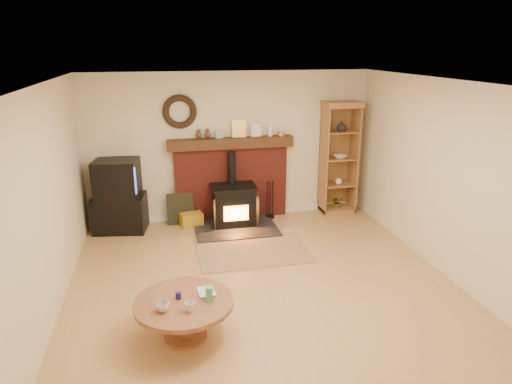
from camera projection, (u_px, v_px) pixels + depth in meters
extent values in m
plane|color=tan|center=(265.00, 290.00, 5.88)|extent=(5.50, 5.50, 0.00)
cube|color=beige|center=(230.00, 147.00, 8.04)|extent=(5.00, 0.02, 2.60)
cube|color=beige|center=(364.00, 325.00, 2.93)|extent=(5.00, 0.02, 2.60)
cube|color=beige|center=(44.00, 209.00, 4.98)|extent=(0.02, 5.50, 2.60)
cube|color=beige|center=(451.00, 182.00, 5.98)|extent=(0.02, 5.50, 2.60)
cube|color=white|center=(267.00, 84.00, 5.09)|extent=(5.00, 5.50, 0.02)
cube|color=white|center=(231.00, 213.00, 8.41)|extent=(5.00, 0.04, 0.12)
torus|color=black|center=(180.00, 112.00, 7.62)|extent=(0.57, 0.11, 0.57)
cube|color=maroon|center=(231.00, 183.00, 8.17)|extent=(2.00, 0.15, 1.30)
cube|color=#361F11|center=(231.00, 143.00, 7.91)|extent=(2.20, 0.22, 0.18)
cube|color=#999999|center=(219.00, 134.00, 7.83)|extent=(0.13, 0.05, 0.14)
cube|color=gold|center=(239.00, 129.00, 7.90)|extent=(0.24, 0.06, 0.30)
cube|color=white|center=(256.00, 130.00, 7.97)|extent=(0.18, 0.05, 0.22)
cylinder|color=white|center=(270.00, 130.00, 8.00)|extent=(0.08, 0.08, 0.22)
cylinder|color=gold|center=(281.00, 134.00, 8.06)|extent=(0.14, 0.14, 0.07)
cube|color=black|center=(236.00, 228.00, 7.83)|extent=(1.40, 1.00, 0.03)
cube|color=black|center=(234.00, 206.00, 7.91)|extent=(0.69, 0.50, 0.65)
cube|color=black|center=(233.00, 187.00, 7.81)|extent=(0.76, 0.55, 0.04)
cylinder|color=black|center=(232.00, 168.00, 7.85)|extent=(0.14, 0.14, 0.56)
cube|color=orange|center=(236.00, 213.00, 7.68)|extent=(0.42, 0.02, 0.26)
cube|color=black|center=(217.00, 212.00, 7.67)|extent=(0.16, 0.22, 0.52)
cube|color=black|center=(254.00, 210.00, 7.80)|extent=(0.16, 0.22, 0.52)
cube|color=brown|center=(253.00, 251.00, 6.98)|extent=(1.70, 1.18, 0.01)
cube|color=black|center=(120.00, 213.00, 7.70)|extent=(0.92, 0.71, 0.61)
cube|color=black|center=(117.00, 178.00, 7.51)|extent=(0.78, 0.69, 0.61)
cube|color=#3141C1|center=(119.00, 181.00, 7.24)|extent=(0.55, 0.11, 0.44)
cube|color=#935630|center=(336.00, 209.00, 8.62)|extent=(0.60, 0.44, 0.10)
cube|color=#935630|center=(334.00, 157.00, 8.52)|extent=(0.60, 0.02, 1.92)
cube|color=#935630|center=(324.00, 161.00, 8.26)|extent=(0.02, 0.44, 1.92)
cube|color=#935630|center=(354.00, 159.00, 8.38)|extent=(0.02, 0.44, 1.92)
cube|color=#935630|center=(342.00, 104.00, 8.01)|extent=(0.66, 0.48, 0.10)
cube|color=#935630|center=(337.00, 184.00, 8.46)|extent=(0.56, 0.40, 0.02)
cube|color=#935630|center=(339.00, 158.00, 8.31)|extent=(0.56, 0.40, 0.02)
cube|color=#935630|center=(340.00, 132.00, 8.16)|extent=(0.56, 0.40, 0.02)
imported|color=white|center=(342.00, 126.00, 8.08)|extent=(0.18, 0.18, 0.19)
imported|color=white|center=(340.00, 157.00, 8.25)|extent=(0.24, 0.24, 0.06)
sphere|color=white|center=(338.00, 181.00, 8.39)|extent=(0.12, 0.12, 0.12)
imported|color=#4CAC67|center=(337.00, 202.00, 8.52)|extent=(0.21, 0.18, 0.23)
cube|color=#C1CE1D|center=(192.00, 220.00, 7.93)|extent=(0.41, 0.31, 0.23)
cube|color=black|center=(180.00, 209.00, 7.99)|extent=(0.46, 0.12, 0.55)
cylinder|color=black|center=(270.00, 217.00, 8.34)|extent=(0.16, 0.16, 0.04)
cylinder|color=black|center=(267.00, 200.00, 8.23)|extent=(0.02, 0.02, 0.70)
cylinder|color=black|center=(270.00, 200.00, 8.24)|extent=(0.02, 0.02, 0.70)
cylinder|color=black|center=(273.00, 199.00, 8.25)|extent=(0.02, 0.02, 0.70)
cylinder|color=brown|center=(186.00, 336.00, 4.93)|extent=(0.47, 0.47, 0.03)
cylinder|color=brown|center=(185.00, 320.00, 4.87)|extent=(0.17, 0.17, 0.37)
cylinder|color=brown|center=(184.00, 303.00, 4.80)|extent=(1.06, 1.06, 0.05)
imported|color=white|center=(163.00, 307.00, 4.59)|extent=(0.13, 0.13, 0.10)
imported|color=white|center=(190.00, 307.00, 4.59)|extent=(0.11, 0.11, 0.10)
imported|color=#4C331E|center=(198.00, 293.00, 4.92)|extent=(0.18, 0.24, 0.02)
cylinder|color=navy|center=(178.00, 296.00, 4.82)|extent=(0.06, 0.06, 0.07)
cube|color=#4CAC67|center=(209.00, 294.00, 4.77)|extent=(0.07, 0.07, 0.16)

